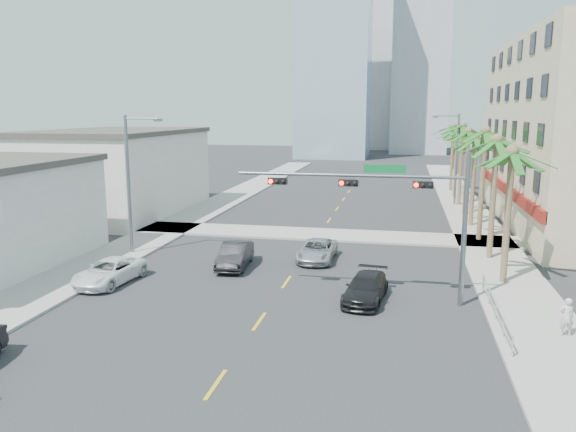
# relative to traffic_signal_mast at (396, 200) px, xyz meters

# --- Properties ---
(ground) EXTENTS (260.00, 260.00, 0.00)m
(ground) POSITION_rel_traffic_signal_mast_xyz_m (-5.78, -7.95, -5.06)
(ground) COLOR #262628
(ground) RESTS_ON ground
(sidewalk_right) EXTENTS (4.00, 120.00, 0.15)m
(sidewalk_right) POSITION_rel_traffic_signal_mast_xyz_m (6.22, 12.05, -4.99)
(sidewalk_right) COLOR gray
(sidewalk_right) RESTS_ON ground
(sidewalk_left) EXTENTS (4.00, 120.00, 0.15)m
(sidewalk_left) POSITION_rel_traffic_signal_mast_xyz_m (-17.78, 12.05, -4.99)
(sidewalk_left) COLOR gray
(sidewalk_left) RESTS_ON ground
(sidewalk_cross) EXTENTS (80.00, 4.00, 0.15)m
(sidewalk_cross) POSITION_rel_traffic_signal_mast_xyz_m (-5.78, 14.05, -4.99)
(sidewalk_cross) COLOR gray
(sidewalk_cross) RESTS_ON ground
(building_left_far) EXTENTS (11.00, 18.00, 7.20)m
(building_left_far) POSITION_rel_traffic_signal_mast_xyz_m (-25.28, 20.05, -1.46)
(building_left_far) COLOR beige
(building_left_far) RESTS_ON ground
(tower_far_left) EXTENTS (14.00, 14.00, 48.00)m
(tower_far_left) POSITION_rel_traffic_signal_mast_xyz_m (-13.78, 87.05, 18.94)
(tower_far_left) COLOR #99B2C6
(tower_far_left) RESTS_ON ground
(tower_far_right) EXTENTS (12.00, 12.00, 60.00)m
(tower_far_right) POSITION_rel_traffic_signal_mast_xyz_m (3.22, 102.05, 24.94)
(tower_far_right) COLOR #ADADB2
(tower_far_right) RESTS_ON ground
(tower_far_center) EXTENTS (16.00, 16.00, 42.00)m
(tower_far_center) POSITION_rel_traffic_signal_mast_xyz_m (-8.78, 117.05, 15.94)
(tower_far_center) COLOR #ADADB2
(tower_far_center) RESTS_ON ground
(traffic_signal_mast) EXTENTS (11.12, 0.54, 7.20)m
(traffic_signal_mast) POSITION_rel_traffic_signal_mast_xyz_m (0.00, 0.00, 0.00)
(traffic_signal_mast) COLOR slate
(traffic_signal_mast) RESTS_ON ground
(palm_tree_0) EXTENTS (4.80, 4.80, 7.80)m
(palm_tree_0) POSITION_rel_traffic_signal_mast_xyz_m (5.82, 4.05, 2.02)
(palm_tree_0) COLOR brown
(palm_tree_0) RESTS_ON ground
(palm_tree_1) EXTENTS (4.80, 4.80, 8.16)m
(palm_tree_1) POSITION_rel_traffic_signal_mast_xyz_m (5.82, 9.25, 2.37)
(palm_tree_1) COLOR brown
(palm_tree_1) RESTS_ON ground
(palm_tree_2) EXTENTS (4.80, 4.80, 8.52)m
(palm_tree_2) POSITION_rel_traffic_signal_mast_xyz_m (5.82, 14.45, 2.72)
(palm_tree_2) COLOR brown
(palm_tree_2) RESTS_ON ground
(palm_tree_3) EXTENTS (4.80, 4.80, 7.80)m
(palm_tree_3) POSITION_rel_traffic_signal_mast_xyz_m (5.82, 19.65, 2.02)
(palm_tree_3) COLOR brown
(palm_tree_3) RESTS_ON ground
(palm_tree_4) EXTENTS (4.80, 4.80, 8.16)m
(palm_tree_4) POSITION_rel_traffic_signal_mast_xyz_m (5.82, 24.85, 2.37)
(palm_tree_4) COLOR brown
(palm_tree_4) RESTS_ON ground
(palm_tree_5) EXTENTS (4.80, 4.80, 8.52)m
(palm_tree_5) POSITION_rel_traffic_signal_mast_xyz_m (5.82, 30.05, 2.72)
(palm_tree_5) COLOR brown
(palm_tree_5) RESTS_ON ground
(palm_tree_6) EXTENTS (4.80, 4.80, 7.80)m
(palm_tree_6) POSITION_rel_traffic_signal_mast_xyz_m (5.82, 35.25, 2.02)
(palm_tree_6) COLOR brown
(palm_tree_6) RESTS_ON ground
(palm_tree_7) EXTENTS (4.80, 4.80, 8.16)m
(palm_tree_7) POSITION_rel_traffic_signal_mast_xyz_m (5.82, 40.45, 2.37)
(palm_tree_7) COLOR brown
(palm_tree_7) RESTS_ON ground
(streetlight_left) EXTENTS (2.55, 0.25, 9.00)m
(streetlight_left) POSITION_rel_traffic_signal_mast_xyz_m (-16.78, 6.05, -0.00)
(streetlight_left) COLOR slate
(streetlight_left) RESTS_ON ground
(streetlight_right) EXTENTS (2.55, 0.25, 9.00)m
(streetlight_right) POSITION_rel_traffic_signal_mast_xyz_m (5.21, 30.05, -0.00)
(streetlight_right) COLOR slate
(streetlight_right) RESTS_ON ground
(guardrail) EXTENTS (0.08, 8.08, 1.00)m
(guardrail) POSITION_rel_traffic_signal_mast_xyz_m (4.52, -1.95, -4.39)
(guardrail) COLOR silver
(guardrail) RESTS_ON ground
(car_parked_far) EXTENTS (2.71, 4.97, 1.32)m
(car_parked_far) POSITION_rel_traffic_signal_mast_xyz_m (-15.18, -0.11, -4.40)
(car_parked_far) COLOR white
(car_parked_far) RESTS_ON ground
(car_lane_left) EXTENTS (1.96, 4.62, 1.48)m
(car_lane_left) POSITION_rel_traffic_signal_mast_xyz_m (-9.43, 4.39, -4.32)
(car_lane_left) COLOR black
(car_lane_left) RESTS_ON ground
(car_lane_center) EXTENTS (2.21, 4.65, 1.28)m
(car_lane_center) POSITION_rel_traffic_signal_mast_xyz_m (-4.83, 6.92, -4.42)
(car_lane_center) COLOR silver
(car_lane_center) RESTS_ON ground
(car_lane_right) EXTENTS (2.30, 4.63, 1.29)m
(car_lane_right) POSITION_rel_traffic_signal_mast_xyz_m (-1.32, -0.18, -4.42)
(car_lane_right) COLOR black
(car_lane_right) RESTS_ON ground
(pedestrian) EXTENTS (0.63, 0.46, 1.61)m
(pedestrian) POSITION_rel_traffic_signal_mast_xyz_m (7.07, -3.30, -4.11)
(pedestrian) COLOR silver
(pedestrian) RESTS_ON sidewalk_right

